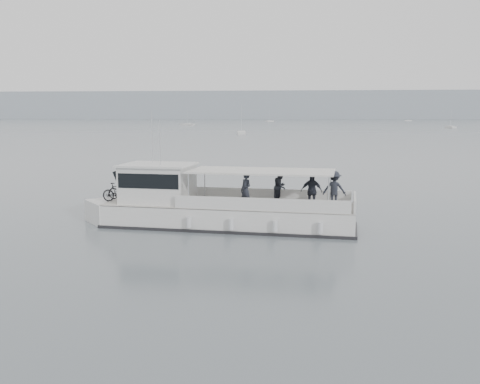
{
  "coord_description": "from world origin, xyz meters",
  "views": [
    {
      "loc": [
        2.22,
        -20.74,
        5.09
      ],
      "look_at": [
        -0.04,
        2.97,
        1.6
      ],
      "focal_mm": 40.0,
      "sensor_mm": 36.0,
      "label": 1
    }
  ],
  "objects": [
    {
      "name": "ground",
      "position": [
        0.0,
        0.0,
        0.0
      ],
      "size": [
        1400.0,
        1400.0,
        0.0
      ],
      "primitive_type": "plane",
      "color": "slate",
      "rests_on": "ground"
    },
    {
      "name": "headland",
      "position": [
        0.0,
        560.0,
        14.0
      ],
      "size": [
        1400.0,
        90.0,
        28.0
      ],
      "primitive_type": "cube",
      "color": "#939EA8",
      "rests_on": "ground"
    },
    {
      "name": "tour_boat",
      "position": [
        -1.65,
        3.09,
        0.88
      ],
      "size": [
        12.94,
        4.38,
        5.38
      ],
      "rotation": [
        0.0,
        0.0,
        -0.11
      ],
      "color": "silver",
      "rests_on": "ground"
    },
    {
      "name": "moored_fleet",
      "position": [
        -65.56,
        213.16,
        0.36
      ],
      "size": [
        374.52,
        338.1,
        11.38
      ],
      "color": "silver",
      "rests_on": "ground"
    }
  ]
}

